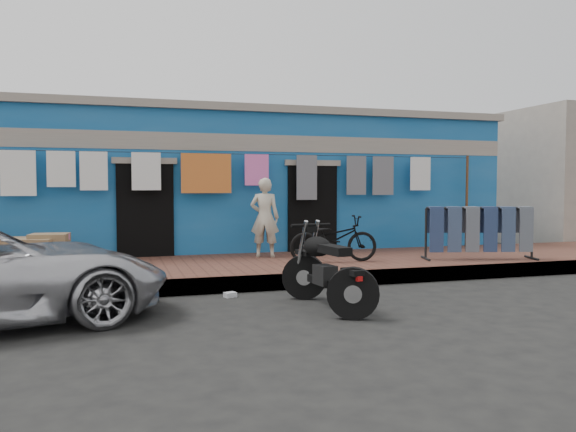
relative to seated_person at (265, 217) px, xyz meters
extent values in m
plane|color=black|center=(-0.05, -3.75, -1.03)|extent=(80.00, 80.00, 0.00)
cube|color=brown|center=(-0.05, -0.75, -0.91)|extent=(28.00, 3.00, 0.25)
cube|color=gray|center=(-0.05, -2.20, -0.91)|extent=(28.00, 0.10, 0.25)
cube|color=#14569A|center=(-0.05, 3.25, 0.57)|extent=(12.00, 5.00, 3.20)
cube|color=#9E9384|center=(-0.05, 0.81, 1.52)|extent=(12.00, 0.14, 0.35)
cube|color=#9E9384|center=(-0.05, 3.25, 2.25)|extent=(12.20, 5.20, 0.16)
cube|color=black|center=(-2.25, 0.73, 0.02)|extent=(1.10, 0.10, 2.10)
cube|color=black|center=(1.25, 0.73, 0.02)|extent=(1.10, 0.10, 2.10)
cylinder|color=brown|center=(4.95, 0.50, 0.27)|extent=(0.06, 0.06, 2.10)
cylinder|color=black|center=(-0.05, 0.50, 1.27)|extent=(10.00, 0.01, 0.01)
cube|color=silver|center=(-4.49, 0.50, 0.85)|extent=(0.60, 0.02, 0.83)
cube|color=silver|center=(-3.76, 0.50, 0.93)|extent=(0.50, 0.02, 0.67)
cube|color=silver|center=(-3.19, 0.50, 0.90)|extent=(0.50, 0.02, 0.73)
cube|color=silver|center=(-2.23, 0.50, 0.90)|extent=(0.55, 0.02, 0.73)
cube|color=#CC4C26|center=(-1.07, 0.50, 0.87)|extent=(1.00, 0.02, 0.79)
cube|color=pink|center=(-0.04, 0.50, 0.95)|extent=(0.50, 0.02, 0.64)
cube|color=slate|center=(1.05, 0.50, 0.80)|extent=(0.45, 0.02, 0.94)
cube|color=slate|center=(2.18, 0.50, 0.85)|extent=(0.45, 0.02, 0.83)
cube|color=slate|center=(2.81, 0.50, 0.85)|extent=(0.50, 0.02, 0.84)
cube|color=silver|center=(3.73, 0.50, 0.90)|extent=(0.50, 0.02, 0.74)
imported|color=beige|center=(0.00, 0.00, 0.00)|extent=(0.66, 0.55, 1.56)
imported|color=black|center=(1.04, -1.06, -0.26)|extent=(1.68, 0.79, 1.05)
cube|color=silver|center=(-1.19, -2.55, -1.00)|extent=(0.20, 0.18, 0.07)
cube|color=silver|center=(-0.03, -2.76, -0.99)|extent=(0.14, 0.17, 0.07)
cube|color=silver|center=(-0.10, -2.60, -0.99)|extent=(0.18, 0.22, 0.09)
camera|label=1|loc=(-2.76, -10.69, 0.61)|focal=35.00mm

